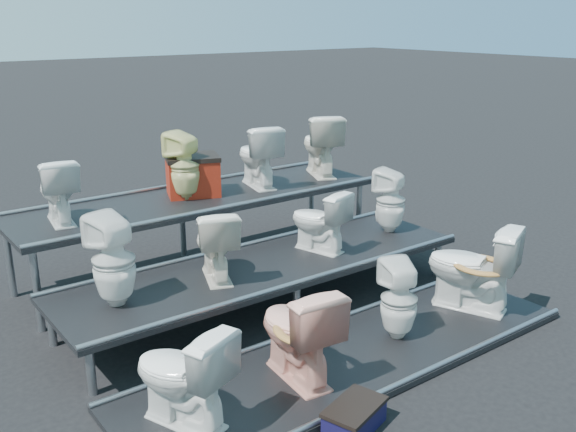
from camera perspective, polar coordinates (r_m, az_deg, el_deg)
ground at (r=6.51m, az=-1.82°, el=-8.03°), size 80.00×80.00×0.00m
tier_front at (r=5.60m, az=5.99°, el=-12.29°), size 4.20×1.20×0.06m
tier_mid at (r=6.42m, az=-1.84°, el=-6.18°), size 4.20×1.20×0.46m
tier_back at (r=7.38m, az=-7.64°, el=-1.47°), size 4.20×1.20×0.86m
toilet_0 at (r=4.59m, az=-9.44°, el=-13.78°), size 0.66×0.84×0.76m
toilet_1 at (r=5.04m, az=0.83°, el=-10.19°), size 0.53×0.83×0.80m
toilet_2 at (r=5.74m, az=9.83°, el=-7.32°), size 0.42×0.42×0.72m
toilet_3 at (r=6.42m, az=16.00°, el=-4.38°), size 0.76×0.96×0.86m
toilet_4 at (r=5.51m, az=-15.26°, el=-3.83°), size 0.43×0.43×0.79m
toilet_5 at (r=5.92m, az=-6.48°, el=-2.43°), size 0.59×0.75×0.68m
toilet_6 at (r=6.59m, az=2.76°, el=-0.42°), size 0.51×0.70×0.64m
toilet_7 at (r=7.26m, az=9.09°, el=1.36°), size 0.41×0.41×0.72m
toilet_8 at (r=6.60m, az=-19.80°, el=2.17°), size 0.45×0.67×0.64m
toilet_9 at (r=7.08m, az=-9.21°, el=4.42°), size 0.43×0.44×0.75m
toilet_10 at (r=7.56m, az=-2.70°, el=5.39°), size 0.55×0.79×0.73m
toilet_11 at (r=8.12m, az=2.91°, el=6.37°), size 0.70×0.87×0.78m
red_crate at (r=7.29m, az=-8.45°, el=3.42°), size 0.68×0.62×0.40m
step_stool at (r=4.76m, az=5.92°, el=-17.48°), size 0.51×0.39×0.16m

